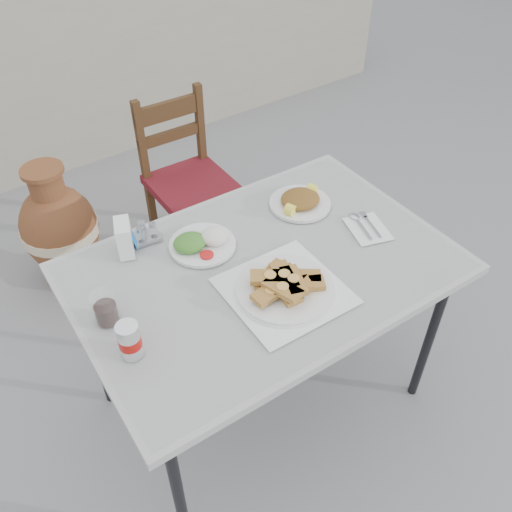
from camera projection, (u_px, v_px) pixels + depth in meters
ground at (256, 397)px, 2.55m from camera, size 80.00×80.00×0.00m
cafe_table at (264, 276)px, 2.03m from camera, size 1.41×0.98×0.84m
pide_plate at (285, 284)px, 1.87m from camera, size 0.41×0.41×0.08m
salad_rice_plate at (201, 242)px, 2.05m from camera, size 0.26×0.26×0.06m
salad_chopped_plate at (300, 201)px, 2.25m from camera, size 0.26×0.26×0.05m
soda_can at (130, 340)px, 1.65m from camera, size 0.07×0.07×0.13m
cola_glass at (106, 310)px, 1.75m from camera, size 0.08×0.08×0.12m
napkin_holder at (124, 238)px, 2.00m from camera, size 0.10×0.12×0.13m
condiment_caddy at (145, 234)px, 2.08m from camera, size 0.12×0.10×0.08m
cutlery_napkin at (366, 226)px, 2.15m from camera, size 0.19×0.22×0.01m
chair at (187, 179)px, 3.03m from camera, size 0.43×0.43×0.95m
terracotta_urn at (60, 229)px, 2.94m from camera, size 0.42×0.42×0.73m
back_wall at (40, 87)px, 3.65m from camera, size 6.00×0.25×1.20m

